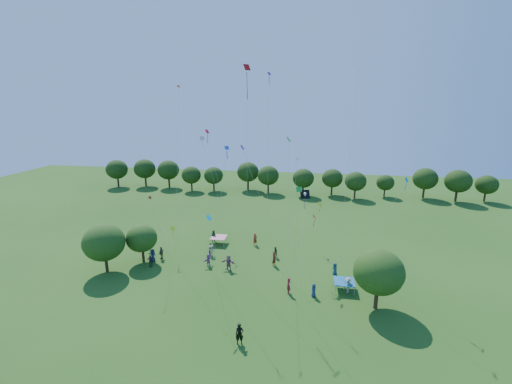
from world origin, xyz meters
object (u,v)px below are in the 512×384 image
object	(u,v)px
tent_blue	(344,282)
near_tree_north	(142,238)
near_tree_west	(104,242)
tent_red_stripe	(219,237)
red_high_kite	(247,104)
near_tree_east	(379,272)
man_in_black	(240,334)
pirate_kite	(305,196)

from	to	relation	value
tent_blue	near_tree_north	bearing A→B (deg)	173.18
near_tree_west	tent_red_stripe	xyz separation A→B (m)	(11.34, 10.50, -2.84)
tent_blue	red_high_kite	xyz separation A→B (m)	(-11.44, 3.37, 18.99)
tent_red_stripe	near_tree_west	bearing A→B (deg)	-137.21
near_tree_west	near_tree_east	bearing A→B (deg)	-5.17
near_tree_east	tent_blue	bearing A→B (deg)	133.17
near_tree_north	near_tree_west	bearing A→B (deg)	-134.37
tent_blue	red_high_kite	bearing A→B (deg)	163.57
man_in_black	red_high_kite	size ratio (longest dim) A/B	0.09
near_tree_north	near_tree_east	size ratio (longest dim) A/B	0.81
tent_blue	red_high_kite	world-z (taller)	red_high_kite
tent_red_stripe	red_high_kite	distance (m)	20.99
near_tree_west	tent_red_stripe	world-z (taller)	near_tree_west
near_tree_east	tent_blue	world-z (taller)	near_tree_east
man_in_black	pirate_kite	distance (m)	17.89
near_tree_east	near_tree_north	bearing A→B (deg)	167.83
red_high_kite	tent_blue	bearing A→B (deg)	-16.43
tent_red_stripe	red_high_kite	world-z (taller)	red_high_kite
tent_red_stripe	man_in_black	xyz separation A→B (m)	(7.44, -20.71, -0.05)
near_tree_north	red_high_kite	size ratio (longest dim) A/B	0.22
near_tree_west	near_tree_north	bearing A→B (deg)	45.63
near_tree_west	red_high_kite	xyz separation A→B (m)	(17.01, 3.59, 16.15)
near_tree_north	man_in_black	world-z (taller)	near_tree_north
man_in_black	tent_red_stripe	bearing A→B (deg)	97.39
tent_blue	pirate_kite	xyz separation A→B (m)	(-4.71, 4.54, 8.41)
tent_blue	man_in_black	size ratio (longest dim) A/B	1.12
near_tree_north	near_tree_east	distance (m)	28.80
near_tree_north	man_in_black	bearing A→B (deg)	-40.73
near_tree_east	tent_blue	size ratio (longest dim) A/B	2.85
near_tree_east	man_in_black	bearing A→B (deg)	-149.49
pirate_kite	tent_blue	bearing A→B (deg)	-43.93
near_tree_north	tent_blue	size ratio (longest dim) A/B	2.31
near_tree_north	tent_red_stripe	world-z (taller)	near_tree_north
red_high_kite	near_tree_west	bearing A→B (deg)	-168.09
near_tree_west	near_tree_north	size ratio (longest dim) A/B	1.20
near_tree_east	tent_red_stripe	bearing A→B (deg)	146.26
tent_red_stripe	man_in_black	bearing A→B (deg)	-70.23
near_tree_north	red_high_kite	distance (m)	21.71
tent_red_stripe	red_high_kite	size ratio (longest dim) A/B	0.10
near_tree_east	man_in_black	distance (m)	14.85
tent_red_stripe	tent_blue	world-z (taller)	same
man_in_black	pirate_kite	xyz separation A→B (m)	(4.95, 14.96, 8.47)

